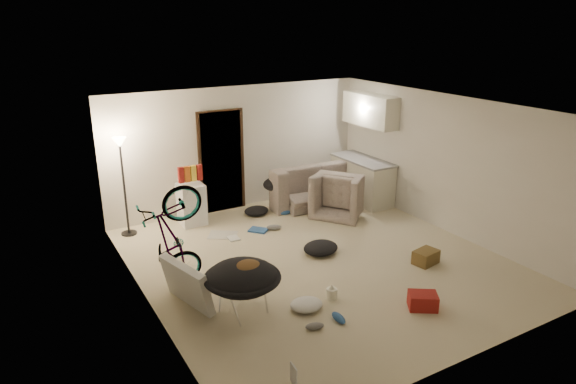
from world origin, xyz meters
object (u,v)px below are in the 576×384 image
kitchen_counter (362,181)px  mini_fridge (192,204)px  juicer (332,293)px  tv_box (187,284)px  armchair (342,198)px  sofa (315,187)px  drink_case_b (423,301)px  bicycle (174,262)px  saucer_chair (243,284)px  floor_lamp (122,165)px  drink_case_a (426,257)px

kitchen_counter → mini_fridge: 3.68m
kitchen_counter → juicer: kitchen_counter is taller
tv_box → armchair: bearing=10.7°
armchair → mini_fridge: (-2.82, 0.95, 0.08)m
sofa → drink_case_b: bearing=78.5°
bicycle → saucer_chair: size_ratio=1.59×
floor_lamp → tv_box: size_ratio=1.87×
drink_case_b → kitchen_counter: bearing=96.6°
sofa → drink_case_a: size_ratio=5.64×
mini_fridge → drink_case_a: size_ratio=2.01×
mini_fridge → saucer_chair: 3.39m
floor_lamp → drink_case_a: bearing=-43.1°
bicycle → saucer_chair: bearing=-147.7°
floor_lamp → kitchen_counter: floor_lamp is taller
bicycle → drink_case_a: (3.75, -1.24, -0.32)m
floor_lamp → juicer: size_ratio=8.11×
kitchen_counter → armchair: kitchen_counter is taller
floor_lamp → kitchen_counter: 4.95m
mini_fridge → juicer: size_ratio=3.54×
bicycle → drink_case_a: bearing=-104.1°
drink_case_a → drink_case_b: (-1.01, -0.97, -0.00)m
juicer → armchair: bearing=52.0°
sofa → drink_case_a: bearing=91.2°
sofa → tv_box: size_ratio=2.29×
drink_case_b → saucer_chair: bearing=-174.0°
drink_case_a → armchair: bearing=75.3°
armchair → drink_case_b: 3.71m
mini_fridge → drink_case_b: size_ratio=2.08×
sofa → saucer_chair: (-3.24, -3.25, 0.11)m
mini_fridge → sofa: bearing=-1.1°
drink_case_b → floor_lamp: bearing=155.4°
mini_fridge → drink_case_b: (1.66, -4.47, -0.29)m
mini_fridge → drink_case_a: 4.41m
mini_fridge → saucer_chair: (-0.51, -3.35, 0.04)m
drink_case_b → mini_fridge: bearing=143.8°
sofa → tv_box: (-3.82, -2.69, -0.00)m
floor_lamp → bicycle: (0.10, -2.36, -0.88)m
kitchen_counter → bicycle: bearing=-160.1°
floor_lamp → tv_box: floor_lamp is taller
armchair → saucer_chair: size_ratio=0.95×
bicycle → sofa: bearing=-56.4°
drink_case_b → sofa: bearing=109.6°
armchair → saucer_chair: bearing=88.8°
saucer_chair → tv_box: 0.81m
sofa → armchair: sofa is taller
juicer → floor_lamp: bearing=117.1°
bicycle → mini_fridge: size_ratio=2.07×
armchair → drink_case_b: bearing=124.8°
tv_box → drink_case_a: bearing=-25.2°
bicycle → mini_fridge: 2.51m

